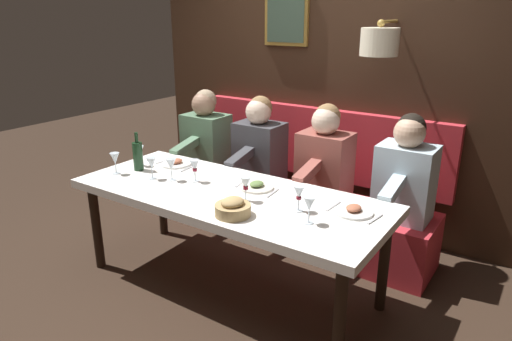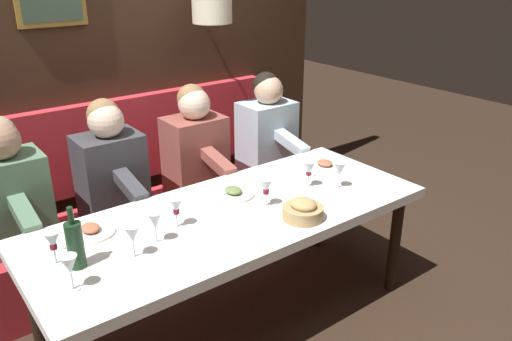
% 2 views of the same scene
% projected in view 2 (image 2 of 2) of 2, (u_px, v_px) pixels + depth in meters
% --- Properties ---
extents(ground_plane, '(12.00, 12.00, 0.00)m').
position_uv_depth(ground_plane, '(235.00, 321.00, 3.10)').
color(ground_plane, '#332319').
extents(dining_table, '(0.90, 2.22, 0.74)m').
position_uv_depth(dining_table, '(233.00, 223.00, 2.84)').
color(dining_table, white).
rests_on(dining_table, ground_plane).
extents(banquette_bench, '(0.52, 2.42, 0.45)m').
position_uv_depth(banquette_bench, '(163.00, 230.00, 3.66)').
color(banquette_bench, red).
rests_on(banquette_bench, ground_plane).
extents(back_wall_panel, '(0.59, 3.62, 2.90)m').
position_uv_depth(back_wall_panel, '(114.00, 57.00, 3.64)').
color(back_wall_panel, '#382316').
rests_on(back_wall_panel, ground_plane).
extents(diner_nearest, '(0.60, 0.40, 0.79)m').
position_uv_depth(diner_nearest, '(267.00, 127.00, 3.95)').
color(diner_nearest, silver).
rests_on(diner_nearest, banquette_bench).
extents(diner_near, '(0.60, 0.40, 0.79)m').
position_uv_depth(diner_near, '(195.00, 144.00, 3.59)').
color(diner_near, '#934C42').
rests_on(diner_near, banquette_bench).
extents(diner_middle, '(0.60, 0.40, 0.79)m').
position_uv_depth(diner_middle, '(110.00, 165.00, 3.24)').
color(diner_middle, '#3D3D42').
rests_on(diner_middle, banquette_bench).
extents(diner_far, '(0.60, 0.40, 0.79)m').
position_uv_depth(diner_far, '(9.00, 189.00, 2.91)').
color(diner_far, '#567A5B').
rests_on(diner_far, banquette_bench).
extents(place_setting_0, '(0.24, 0.32, 0.05)m').
position_uv_depth(place_setting_0, '(325.00, 166.00, 3.39)').
color(place_setting_0, white).
rests_on(place_setting_0, dining_table).
extents(place_setting_1, '(0.24, 0.32, 0.05)m').
position_uv_depth(place_setting_1, '(91.00, 231.00, 2.59)').
color(place_setting_1, white).
rests_on(place_setting_1, dining_table).
extents(place_setting_2, '(0.24, 0.33, 0.05)m').
position_uv_depth(place_setting_2, '(233.00, 193.00, 3.00)').
color(place_setting_2, silver).
rests_on(place_setting_2, dining_table).
extents(wine_glass_0, '(0.07, 0.07, 0.16)m').
position_uv_depth(wine_glass_0, '(132.00, 235.00, 2.34)').
color(wine_glass_0, silver).
rests_on(wine_glass_0, dining_table).
extents(wine_glass_1, '(0.07, 0.07, 0.16)m').
position_uv_depth(wine_glass_1, '(176.00, 207.00, 2.61)').
color(wine_glass_1, silver).
rests_on(wine_glass_1, dining_table).
extents(wine_glass_2, '(0.07, 0.07, 0.16)m').
position_uv_depth(wine_glass_2, '(309.00, 169.00, 3.07)').
color(wine_glass_2, silver).
rests_on(wine_glass_2, dining_table).
extents(wine_glass_3, '(0.07, 0.07, 0.16)m').
position_uv_depth(wine_glass_3, '(155.00, 222.00, 2.47)').
color(wine_glass_3, silver).
rests_on(wine_glass_3, dining_table).
extents(wine_glass_4, '(0.07, 0.07, 0.16)m').
position_uv_depth(wine_glass_4, '(339.00, 170.00, 3.06)').
color(wine_glass_4, silver).
rests_on(wine_glass_4, dining_table).
extents(wine_glass_5, '(0.07, 0.07, 0.16)m').
position_uv_depth(wine_glass_5, '(53.00, 242.00, 2.30)').
color(wine_glass_5, silver).
rests_on(wine_glass_5, dining_table).
extents(wine_glass_6, '(0.07, 0.07, 0.16)m').
position_uv_depth(wine_glass_6, '(266.00, 188.00, 2.83)').
color(wine_glass_6, silver).
rests_on(wine_glass_6, dining_table).
extents(wine_glass_7, '(0.07, 0.07, 0.16)m').
position_uv_depth(wine_glass_7, '(70.00, 266.00, 2.12)').
color(wine_glass_7, silver).
rests_on(wine_glass_7, dining_table).
extents(wine_bottle, '(0.08, 0.08, 0.30)m').
position_uv_depth(wine_bottle, '(75.00, 244.00, 2.27)').
color(wine_bottle, '#19381E').
rests_on(wine_bottle, dining_table).
extents(bread_bowl, '(0.22, 0.22, 0.12)m').
position_uv_depth(bread_bowl, '(303.00, 210.00, 2.72)').
color(bread_bowl, tan).
rests_on(bread_bowl, dining_table).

